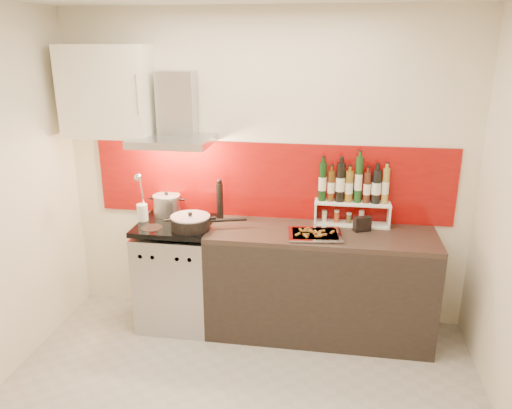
% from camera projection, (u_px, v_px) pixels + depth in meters
% --- Properties ---
extents(back_wall, '(3.40, 0.02, 2.60)m').
position_uv_depth(back_wall, '(264.00, 171.00, 4.16)').
color(back_wall, silver).
rests_on(back_wall, ground).
extents(backsplash, '(3.00, 0.02, 0.64)m').
position_uv_depth(backsplash, '(270.00, 181.00, 4.17)').
color(backsplash, '#830707').
rests_on(backsplash, back_wall).
extents(range_stove, '(0.60, 0.60, 0.91)m').
position_uv_depth(range_stove, '(178.00, 274.00, 4.25)').
color(range_stove, '#B7B7BA').
rests_on(range_stove, ground).
extents(counter, '(1.80, 0.60, 0.90)m').
position_uv_depth(counter, '(319.00, 283.00, 4.07)').
color(counter, black).
rests_on(counter, ground).
extents(range_hood, '(0.62, 0.50, 0.61)m').
position_uv_depth(range_hood, '(175.00, 119.00, 3.98)').
color(range_hood, '#B7B7BA').
rests_on(range_hood, back_wall).
extents(upper_cabinet, '(0.70, 0.35, 0.72)m').
position_uv_depth(upper_cabinet, '(107.00, 91.00, 3.98)').
color(upper_cabinet, white).
rests_on(upper_cabinet, back_wall).
extents(stock_pot, '(0.23, 0.23, 0.20)m').
position_uv_depth(stock_pot, '(167.00, 205.00, 4.28)').
color(stock_pot, '#B7B7BA').
rests_on(stock_pot, range_stove).
extents(saute_pan, '(0.59, 0.31, 0.14)m').
position_uv_depth(saute_pan, '(191.00, 222.00, 3.95)').
color(saute_pan, black).
rests_on(saute_pan, range_stove).
extents(utensil_jar, '(0.09, 0.13, 0.43)m').
position_uv_depth(utensil_jar, '(142.00, 207.00, 4.11)').
color(utensil_jar, silver).
rests_on(utensil_jar, range_stove).
extents(pepper_mill, '(0.06, 0.06, 0.36)m').
position_uv_depth(pepper_mill, '(220.00, 201.00, 4.13)').
color(pepper_mill, black).
rests_on(pepper_mill, counter).
extents(step_shelf, '(0.61, 0.17, 0.57)m').
position_uv_depth(step_shelf, '(352.00, 194.00, 4.01)').
color(step_shelf, white).
rests_on(step_shelf, counter).
extents(caddy_box, '(0.15, 0.11, 0.12)m').
position_uv_depth(caddy_box, '(362.00, 224.00, 3.93)').
color(caddy_box, black).
rests_on(caddy_box, counter).
extents(baking_tray, '(0.44, 0.36, 0.03)m').
position_uv_depth(baking_tray, '(315.00, 234.00, 3.84)').
color(baking_tray, silver).
rests_on(baking_tray, counter).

